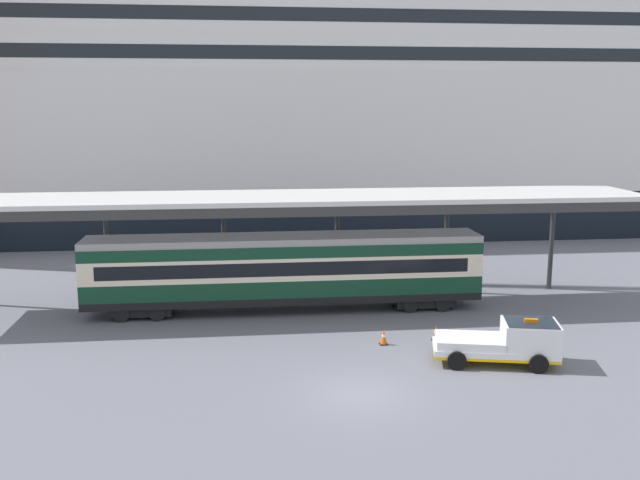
# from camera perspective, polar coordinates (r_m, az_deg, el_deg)

# --- Properties ---
(ground_plane) EXTENTS (400.00, 400.00, 0.00)m
(ground_plane) POSITION_cam_1_polar(r_m,az_deg,el_deg) (27.83, 3.28, -12.25)
(ground_plane) COLOR slate
(cruise_ship) EXTENTS (157.19, 26.91, 38.51)m
(cruise_ship) POSITION_cam_1_polar(r_m,az_deg,el_deg) (68.20, -3.48, 13.08)
(cruise_ship) COLOR black
(cruise_ship) RESTS_ON ground
(platform_canopy) EXTENTS (38.82, 5.57, 6.20)m
(platform_canopy) POSITION_cam_1_polar(r_m,az_deg,el_deg) (37.63, -2.98, 3.16)
(platform_canopy) COLOR silver
(platform_canopy) RESTS_ON ground
(train_carriage) EXTENTS (20.92, 2.81, 4.11)m
(train_carriage) POSITION_cam_1_polar(r_m,az_deg,el_deg) (37.83, -2.88, -2.35)
(train_carriage) COLOR black
(train_carriage) RESTS_ON ground
(service_truck) EXTENTS (5.52, 3.13, 2.02)m
(service_truck) POSITION_cam_1_polar(r_m,az_deg,el_deg) (31.52, 14.87, -7.89)
(service_truck) COLOR white
(service_truck) RESTS_ON ground
(traffic_cone_near) EXTENTS (0.36, 0.36, 0.73)m
(traffic_cone_near) POSITION_cam_1_polar(r_m,az_deg,el_deg) (33.13, 5.15, -7.79)
(traffic_cone_near) COLOR black
(traffic_cone_near) RESTS_ON ground
(traffic_cone_mid) EXTENTS (0.36, 0.36, 0.76)m
(traffic_cone_mid) POSITION_cam_1_polar(r_m,az_deg,el_deg) (33.95, 9.32, -7.41)
(traffic_cone_mid) COLOR black
(traffic_cone_mid) RESTS_ON ground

